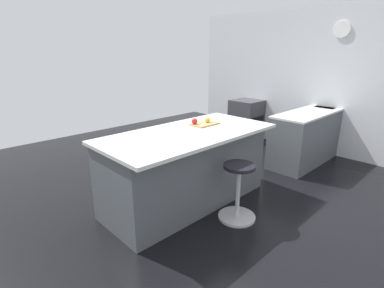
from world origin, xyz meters
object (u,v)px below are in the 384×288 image
Objects in this scene: stool_by_window at (238,194)px; cutting_board at (204,124)px; apple_yellow at (207,120)px; oven_range at (246,120)px; kitchen_island at (187,167)px; apple_red at (194,121)px.

stool_by_window is 1.88× the size of cutting_board.
cutting_board is 4.97× the size of apple_yellow.
oven_range reaches higher than stool_by_window.
kitchen_island is 28.31× the size of apple_red.
cutting_board is 0.08m from apple_yellow.
kitchen_island reaches higher than stool_by_window.
apple_red is at bearing -13.75° from apple_yellow.
stool_by_window is at bearing 34.31° from oven_range.
cutting_board is (-0.39, -0.08, 0.48)m from kitchen_island.
oven_range is at bearing -157.89° from kitchen_island.
cutting_board is 0.15m from apple_red.
apple_yellow reaches higher than kitchen_island.
stool_by_window is at bearing 101.85° from kitchen_island.
apple_yellow reaches higher than oven_range.
oven_range is 1.28× the size of stool_by_window.
apple_yellow reaches higher than stool_by_window.
oven_range is at bearing -155.84° from apple_yellow.
cutting_board is at bearing 158.16° from apple_red.
stool_by_window is at bearing 82.26° from apple_red.
oven_range is 3.37m from stool_by_window.
apple_yellow is at bearing -169.96° from kitchen_island.
kitchen_island is at bearing -78.15° from stool_by_window.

